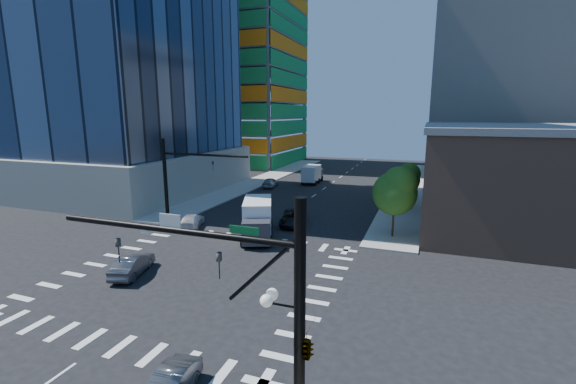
% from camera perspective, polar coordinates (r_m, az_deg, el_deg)
% --- Properties ---
extents(ground, '(160.00, 160.00, 0.00)m').
position_cam_1_polar(ground, '(29.74, -12.88, -12.00)').
color(ground, black).
rests_on(ground, ground).
extents(road_markings, '(20.00, 20.00, 0.01)m').
position_cam_1_polar(road_markings, '(29.74, -12.88, -11.99)').
color(road_markings, silver).
rests_on(road_markings, ground).
extents(sidewalk_ne, '(5.00, 60.00, 0.15)m').
position_cam_1_polar(sidewalk_ne, '(63.86, 17.25, 0.50)').
color(sidewalk_ne, '#9B9893').
rests_on(sidewalk_ne, ground).
extents(sidewalk_nw, '(5.00, 60.00, 0.15)m').
position_cam_1_polar(sidewalk_nw, '(69.55, -3.76, 1.86)').
color(sidewalk_nw, '#9B9893').
rests_on(sidewalk_nw, ground).
extents(construction_building, '(25.16, 34.50, 70.60)m').
position_cam_1_polar(construction_building, '(95.64, -7.05, 19.20)').
color(construction_building, slate).
rests_on(construction_building, ground).
extents(commercial_building, '(20.50, 22.50, 10.60)m').
position_cam_1_polar(commercial_building, '(46.25, 32.05, 1.79)').
color(commercial_building, '#8E6852').
rests_on(commercial_building, ground).
extents(bg_building_ne, '(24.00, 30.00, 28.00)m').
position_cam_1_polar(bg_building_ne, '(78.66, 29.30, 11.75)').
color(bg_building_ne, slate).
rests_on(bg_building_ne, ground).
extents(signal_mast_se, '(10.51, 2.48, 9.00)m').
position_cam_1_polar(signal_mast_se, '(13.86, -1.96, -17.47)').
color(signal_mast_se, black).
rests_on(signal_mast_se, sidewalk_se).
extents(signal_mast_nw, '(10.20, 0.40, 9.00)m').
position_cam_1_polar(signal_mast_nw, '(42.94, -16.18, 2.73)').
color(signal_mast_nw, black).
rests_on(signal_mast_nw, sidewalk_nw).
extents(tree_south, '(4.16, 4.16, 6.82)m').
position_cam_1_polar(tree_south, '(37.39, 15.73, 0.24)').
color(tree_south, '#382316').
rests_on(tree_south, sidewalk_ne).
extents(tree_north, '(3.54, 3.52, 5.78)m').
position_cam_1_polar(tree_north, '(49.30, 17.14, 1.99)').
color(tree_north, '#382316').
rests_on(tree_north, sidewalk_ne).
extents(no_parking_sign, '(0.30, 0.06, 2.20)m').
position_cam_1_polar(no_parking_sign, '(17.77, 1.75, -24.10)').
color(no_parking_sign, black).
rests_on(no_parking_sign, ground).
extents(car_nb_far, '(3.66, 5.87, 1.52)m').
position_cam_1_polar(car_nb_far, '(41.44, 0.79, -3.82)').
color(car_nb_far, black).
rests_on(car_nb_far, ground).
extents(car_sb_near, '(3.47, 5.20, 1.40)m').
position_cam_1_polar(car_sb_near, '(41.72, -14.10, -4.15)').
color(car_sb_near, white).
rests_on(car_sb_near, ground).
extents(car_sb_mid, '(2.50, 4.84, 1.58)m').
position_cam_1_polar(car_sb_mid, '(62.37, -2.64, 1.42)').
color(car_sb_mid, '#9B9FA2').
rests_on(car_sb_mid, ground).
extents(car_sb_cross, '(2.80, 4.83, 1.51)m').
position_cam_1_polar(car_sb_cross, '(31.20, -22.08, -9.95)').
color(car_sb_cross, '#4F4F54').
rests_on(car_sb_cross, ground).
extents(box_truck_near, '(5.17, 7.27, 3.51)m').
position_cam_1_polar(box_truck_near, '(36.99, -4.56, -4.47)').
color(box_truck_near, black).
rests_on(box_truck_near, ground).
extents(box_truck_far, '(2.67, 5.92, 3.07)m').
position_cam_1_polar(box_truck_far, '(66.44, 3.68, 2.53)').
color(box_truck_far, black).
rests_on(box_truck_far, ground).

